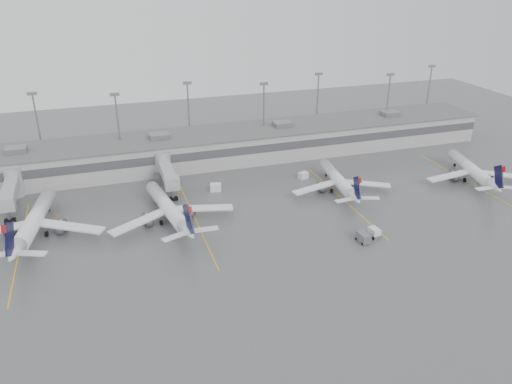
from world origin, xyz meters
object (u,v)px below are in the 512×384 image
object	(u,v)px
jet_mid_left	(169,209)
jet_far_right	(473,170)
jet_far_left	(33,222)
baggage_tug	(374,233)
jet_mid_right	(339,181)

from	to	relation	value
jet_mid_left	jet_far_right	world-z (taller)	jet_mid_left
jet_far_left	baggage_tug	world-z (taller)	jet_far_left
jet_far_left	jet_far_right	world-z (taller)	jet_far_left
jet_mid_right	jet_far_right	bearing A→B (deg)	-0.63
jet_far_left	baggage_tug	distance (m)	68.73
jet_mid_left	jet_mid_right	distance (m)	41.59
jet_mid_left	jet_mid_right	world-z (taller)	jet_mid_left
jet_mid_right	jet_far_right	xyz separation A→B (m)	(35.03, -4.81, 0.11)
jet_mid_right	baggage_tug	bearing A→B (deg)	-90.95
jet_far_left	jet_mid_right	xyz separation A→B (m)	(68.41, 0.79, -0.47)
baggage_tug	jet_far_right	bearing A→B (deg)	20.66
jet_mid_right	jet_far_left	bearing A→B (deg)	-172.15
jet_mid_left	baggage_tug	size ratio (longest dim) A/B	9.95
jet_mid_left	baggage_tug	distance (m)	42.91
jet_far_left	jet_mid_left	size ratio (longest dim) A/B	1.05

